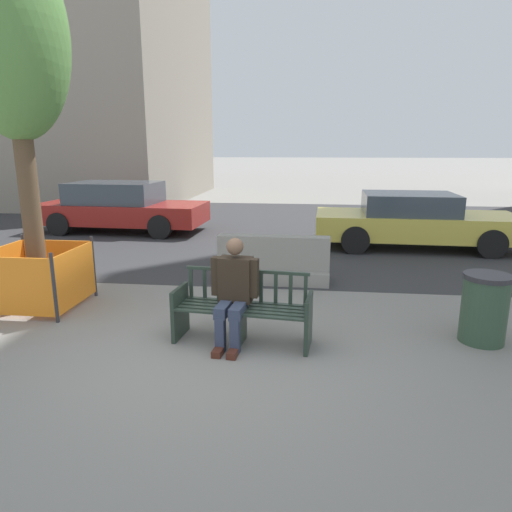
# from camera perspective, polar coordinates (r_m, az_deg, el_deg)

# --- Properties ---
(ground_plane) EXTENTS (200.00, 200.00, 0.00)m
(ground_plane) POSITION_cam_1_polar(r_m,az_deg,el_deg) (5.46, -6.53, -12.46)
(ground_plane) COLOR gray
(street_asphalt) EXTENTS (120.00, 12.00, 0.01)m
(street_asphalt) POSITION_cam_1_polar(r_m,az_deg,el_deg) (13.73, 1.59, 3.54)
(street_asphalt) COLOR #333335
(street_asphalt) RESTS_ON ground
(street_bench) EXTENTS (1.73, 0.70, 0.88)m
(street_bench) POSITION_cam_1_polar(r_m,az_deg,el_deg) (5.70, -1.67, -6.92)
(street_bench) COLOR #28382D
(street_bench) RESTS_ON ground
(seated_person) EXTENTS (0.59, 0.75, 1.31)m
(seated_person) POSITION_cam_1_polar(r_m,az_deg,el_deg) (5.57, -2.81, -4.21)
(seated_person) COLOR #2D2319
(seated_person) RESTS_ON ground
(jersey_barrier_centre) EXTENTS (2.01, 0.72, 0.84)m
(jersey_barrier_centre) POSITION_cam_1_polar(r_m,az_deg,el_deg) (8.22, 2.19, -0.89)
(jersey_barrier_centre) COLOR gray
(jersey_barrier_centre) RESTS_ON ground
(street_tree) EXTENTS (1.50, 1.50, 5.18)m
(street_tree) POSITION_cam_1_polar(r_m,az_deg,el_deg) (7.50, -28.23, 22.40)
(street_tree) COLOR brown
(street_tree) RESTS_ON ground
(construction_fence) EXTENTS (1.23, 1.23, 1.00)m
(construction_fence) POSITION_cam_1_polar(r_m,az_deg,el_deg) (7.62, -25.53, -2.18)
(construction_fence) COLOR #2D2D33
(construction_fence) RESTS_ON ground
(car_taxi_near) EXTENTS (4.77, 2.14, 1.31)m
(car_taxi_near) POSITION_cam_1_polar(r_m,az_deg,el_deg) (11.60, 19.11, 4.20)
(car_taxi_near) COLOR #DBC64C
(car_taxi_near) RESTS_ON ground
(car_sedan_mid) EXTENTS (4.75, 2.16, 1.41)m
(car_sedan_mid) POSITION_cam_1_polar(r_m,az_deg,el_deg) (13.66, -16.59, 5.90)
(car_sedan_mid) COLOR maroon
(car_sedan_mid) RESTS_ON ground
(trash_bin) EXTENTS (0.57, 0.57, 0.87)m
(trash_bin) POSITION_cam_1_polar(r_m,az_deg,el_deg) (6.34, 26.64, -5.85)
(trash_bin) COLOR #334C38
(trash_bin) RESTS_ON ground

